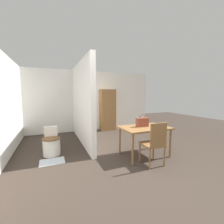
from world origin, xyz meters
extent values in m
plane|color=#382D26|center=(0.00, 0.00, 0.00)|extent=(16.00, 16.00, 0.00)
cube|color=white|center=(0.00, 4.18, 1.25)|extent=(5.79, 0.12, 2.50)
cube|color=white|center=(-2.45, 2.06, 1.25)|extent=(0.12, 5.12, 2.50)
cube|color=white|center=(-0.53, 2.67, 1.25)|extent=(0.12, 2.90, 2.50)
cube|color=brown|center=(0.68, 0.96, 0.71)|extent=(1.17, 0.78, 0.04)
cylinder|color=brown|center=(0.16, 0.63, 0.35)|extent=(0.05, 0.05, 0.69)
cylinder|color=brown|center=(1.21, 0.63, 0.35)|extent=(0.05, 0.05, 0.69)
cylinder|color=brown|center=(0.16, 1.29, 0.35)|extent=(0.05, 0.05, 0.69)
cylinder|color=brown|center=(1.21, 1.29, 0.35)|extent=(0.05, 0.05, 0.69)
cube|color=brown|center=(0.57, 0.50, 0.45)|extent=(0.44, 0.44, 0.04)
cube|color=brown|center=(0.57, 0.30, 0.71)|extent=(0.39, 0.03, 0.49)
cylinder|color=brown|center=(0.38, 0.69, 0.21)|extent=(0.04, 0.04, 0.43)
cylinder|color=brown|center=(0.76, 0.69, 0.21)|extent=(0.04, 0.04, 0.43)
cylinder|color=brown|center=(0.38, 0.32, 0.21)|extent=(0.04, 0.04, 0.43)
cylinder|color=brown|center=(0.75, 0.31, 0.21)|extent=(0.04, 0.04, 0.43)
cylinder|color=silver|center=(-1.46, 1.88, 0.21)|extent=(0.42, 0.42, 0.41)
cylinder|color=brown|center=(-1.46, 1.88, 0.42)|extent=(0.44, 0.44, 0.02)
cube|color=silver|center=(-1.46, 2.16, 0.55)|extent=(0.33, 0.18, 0.27)
cube|color=brown|center=(0.65, 1.02, 0.84)|extent=(0.30, 0.13, 0.22)
torus|color=brown|center=(0.65, 1.02, 0.95)|extent=(0.18, 0.01, 0.18)
cube|color=brown|center=(0.82, 3.90, 0.87)|extent=(0.63, 0.41, 1.74)
sphere|color=black|center=(0.99, 3.68, 0.95)|extent=(0.02, 0.02, 0.02)
cube|color=#B2BCC6|center=(-1.46, 1.45, 0.01)|extent=(0.54, 0.39, 0.01)
camera|label=1|loc=(-1.44, -2.08, 1.53)|focal=24.00mm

